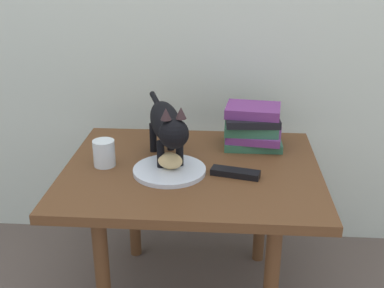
% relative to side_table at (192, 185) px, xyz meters
% --- Properties ---
extents(side_table, '(0.81, 0.66, 0.51)m').
position_rel_side_table_xyz_m(side_table, '(0.00, 0.00, 0.00)').
color(side_table, brown).
rests_on(side_table, ground).
extents(plate, '(0.23, 0.23, 0.01)m').
position_rel_side_table_xyz_m(plate, '(-0.07, -0.04, 0.07)').
color(plate, silver).
rests_on(plate, side_table).
extents(bread_roll, '(0.10, 0.08, 0.05)m').
position_rel_side_table_xyz_m(bread_roll, '(-0.07, -0.04, 0.10)').
color(bread_roll, '#E0BC7A').
rests_on(bread_roll, plate).
extents(cat, '(0.18, 0.46, 0.23)m').
position_rel_side_table_xyz_m(cat, '(-0.08, 0.03, 0.20)').
color(cat, black).
rests_on(cat, side_table).
extents(book_stack, '(0.21, 0.17, 0.15)m').
position_rel_side_table_xyz_m(book_stack, '(0.20, 0.19, 0.13)').
color(book_stack, '#336B4C').
rests_on(book_stack, side_table).
extents(candle_jar, '(0.07, 0.07, 0.08)m').
position_rel_side_table_xyz_m(candle_jar, '(-0.28, -0.01, 0.10)').
color(candle_jar, silver).
rests_on(candle_jar, side_table).
extents(tv_remote, '(0.16, 0.08, 0.02)m').
position_rel_side_table_xyz_m(tv_remote, '(0.14, -0.05, 0.07)').
color(tv_remote, black).
rests_on(tv_remote, side_table).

